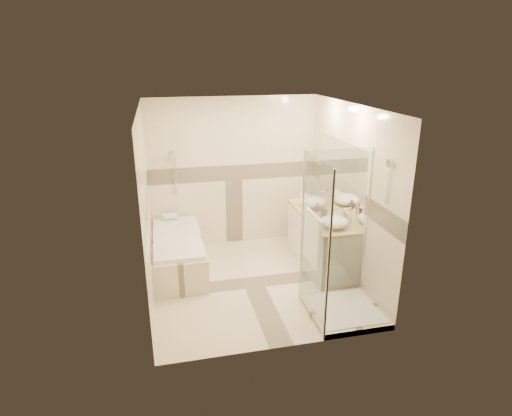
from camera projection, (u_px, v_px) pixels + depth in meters
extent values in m
cube|color=beige|center=(253.00, 283.00, 6.19)|extent=(2.80, 3.00, 0.01)
cube|color=silver|center=(253.00, 106.00, 5.35)|extent=(2.80, 3.00, 0.01)
cube|color=beige|center=(233.00, 173.00, 7.15)|extent=(2.80, 0.01, 2.50)
cube|color=beige|center=(285.00, 246.00, 4.39)|extent=(2.80, 0.01, 2.50)
cube|color=beige|center=(146.00, 208.00, 5.48)|extent=(0.01, 3.00, 2.50)
cube|color=beige|center=(349.00, 194.00, 6.07)|extent=(0.01, 3.00, 2.50)
cube|color=white|center=(341.00, 175.00, 6.27)|extent=(0.01, 1.60, 1.00)
cylinder|color=silver|center=(174.00, 171.00, 6.88)|extent=(0.02, 0.02, 0.70)
cube|color=beige|center=(178.00, 254.00, 6.49)|extent=(0.75, 1.70, 0.50)
cube|color=white|center=(177.00, 238.00, 6.39)|extent=(0.69, 1.60, 0.06)
ellipsoid|color=white|center=(177.00, 241.00, 6.41)|extent=(0.56, 1.40, 0.16)
cube|color=silver|center=(320.00, 242.00, 6.57)|extent=(0.55, 1.60, 0.80)
cylinder|color=silver|center=(312.00, 245.00, 6.09)|extent=(0.01, 0.24, 0.01)
cylinder|color=silver|center=(295.00, 225.00, 6.82)|extent=(0.01, 0.24, 0.01)
cube|color=tan|center=(322.00, 216.00, 6.43)|extent=(0.57, 1.62, 0.05)
cube|color=beige|center=(344.00, 312.00, 5.41)|extent=(0.90, 0.90, 0.08)
cube|color=white|center=(344.00, 308.00, 5.40)|extent=(0.80, 0.80, 0.01)
cube|color=white|center=(315.00, 243.00, 4.98)|extent=(0.01, 0.90, 2.00)
cube|color=white|center=(335.00, 226.00, 5.49)|extent=(0.90, 0.01, 2.00)
cylinder|color=silver|center=(329.00, 260.00, 4.57)|extent=(0.03, 0.03, 2.00)
cylinder|color=silver|center=(302.00, 228.00, 5.40)|extent=(0.03, 0.03, 2.00)
cylinder|color=silver|center=(367.00, 223.00, 5.59)|extent=(0.03, 0.03, 2.00)
cylinder|color=silver|center=(389.00, 163.00, 4.86)|extent=(0.03, 0.10, 0.10)
cylinder|color=silver|center=(313.00, 214.00, 4.86)|extent=(0.02, 0.60, 0.02)
cube|color=silver|center=(312.00, 238.00, 4.96)|extent=(0.04, 0.48, 0.62)
ellipsoid|color=white|center=(313.00, 202.00, 6.71)|extent=(0.42, 0.42, 0.17)
ellipsoid|color=white|center=(334.00, 222.00, 5.91)|extent=(0.40, 0.40, 0.16)
cylinder|color=silver|center=(326.00, 198.00, 6.74)|extent=(0.03, 0.03, 0.26)
cylinder|color=silver|center=(324.00, 192.00, 6.70)|extent=(0.09, 0.02, 0.02)
cylinder|color=silver|center=(350.00, 217.00, 5.94)|extent=(0.03, 0.03, 0.28)
cylinder|color=silver|center=(347.00, 209.00, 5.88)|extent=(0.10, 0.02, 0.02)
imported|color=black|center=(324.00, 212.00, 6.27)|extent=(0.09, 0.09, 0.17)
imported|color=black|center=(317.00, 207.00, 6.52)|extent=(0.13, 0.13, 0.14)
cube|color=silver|center=(305.00, 198.00, 7.03)|extent=(0.16, 0.26, 0.08)
cylinder|color=silver|center=(170.00, 216.00, 7.01)|extent=(0.24, 0.11, 0.11)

